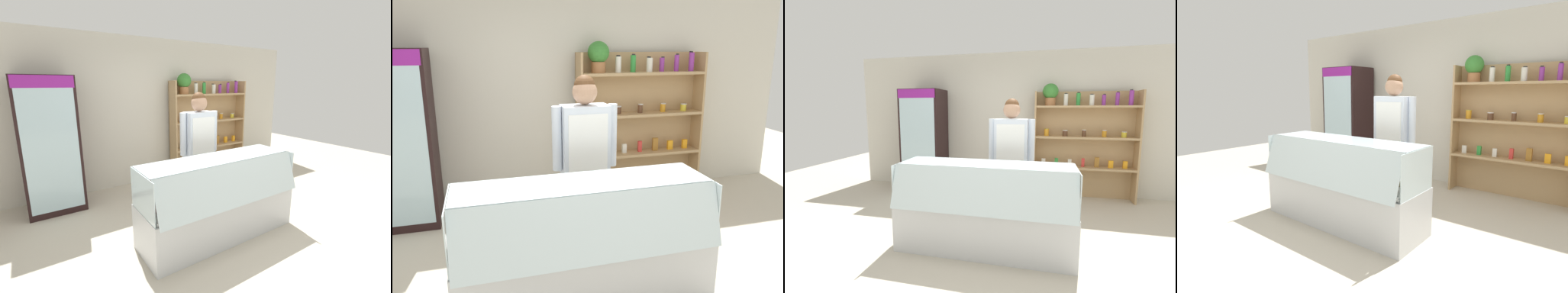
% 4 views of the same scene
% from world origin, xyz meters
% --- Properties ---
extents(ground_plane, '(12.00, 12.00, 0.00)m').
position_xyz_m(ground_plane, '(0.00, 0.00, 0.00)').
color(ground_plane, beige).
extents(back_wall, '(6.80, 0.10, 2.70)m').
position_xyz_m(back_wall, '(0.00, 2.34, 1.35)').
color(back_wall, beige).
rests_on(back_wall, ground).
extents(drinks_fridge, '(0.77, 0.63, 2.00)m').
position_xyz_m(drinks_fridge, '(-1.84, 1.91, 1.00)').
color(drinks_fridge, black).
rests_on(drinks_fridge, ground).
extents(shelving_unit, '(1.75, 0.29, 2.08)m').
position_xyz_m(shelving_unit, '(1.07, 2.11, 1.16)').
color(shelving_unit, tan).
rests_on(shelving_unit, ground).
extents(deli_display_case, '(2.00, 0.71, 1.01)m').
position_xyz_m(deli_display_case, '(-0.21, -0.01, 0.31)').
color(deli_display_case, silver).
rests_on(deli_display_case, ground).
extents(shop_clerk, '(0.63, 0.25, 1.77)m').
position_xyz_m(shop_clerk, '(0.00, 0.74, 1.06)').
color(shop_clerk, '#4C4233').
rests_on(shop_clerk, ground).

